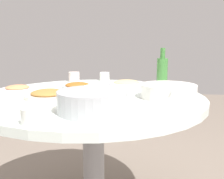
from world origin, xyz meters
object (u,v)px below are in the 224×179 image
at_px(round_dining_table, 93,114).
at_px(tea_cup_far, 32,116).
at_px(dish_tofu_braise, 48,94).
at_px(green_bottle, 162,71).
at_px(dish_stirfry, 77,86).
at_px(tea_cup_side, 74,77).
at_px(dish_noodles, 126,84).
at_px(soup_bowl, 168,92).
at_px(rice_bowl, 92,101).
at_px(dish_shrimp, 18,89).
at_px(tea_cup_near, 105,77).

distance_m(round_dining_table, tea_cup_far, 0.55).
relative_size(dish_tofu_braise, tea_cup_far, 3.02).
height_order(green_bottle, tea_cup_far, green_bottle).
distance_m(dish_stirfry, tea_cup_side, 0.31).
distance_m(round_dining_table, green_bottle, 0.53).
distance_m(round_dining_table, dish_stirfry, 0.24).
bearing_deg(dish_noodles, green_bottle, -178.72).
height_order(round_dining_table, tea_cup_side, tea_cup_side).
relative_size(dish_noodles, dish_stirfry, 1.24).
height_order(round_dining_table, tea_cup_far, tea_cup_far).
xyz_separation_m(round_dining_table, dish_noodles, (-0.17, -0.29, 0.12)).
bearing_deg(tea_cup_side, soup_bowl, 140.43).
bearing_deg(soup_bowl, round_dining_table, -5.40).
bearing_deg(tea_cup_side, rice_bowl, 108.41).
xyz_separation_m(round_dining_table, dish_shrimp, (0.45, -0.07, 0.12)).
bearing_deg(tea_cup_side, dish_stirfry, 107.19).
distance_m(round_dining_table, soup_bowl, 0.42).
bearing_deg(dish_tofu_braise, soup_bowl, -174.57).
distance_m(green_bottle, tea_cup_far, 0.96).
height_order(dish_stirfry, tea_cup_near, tea_cup_near).
bearing_deg(soup_bowl, dish_shrimp, -7.12).
distance_m(rice_bowl, dish_noodles, 0.64).
distance_m(soup_bowl, dish_stirfry, 0.56).
height_order(rice_bowl, dish_tofu_braise, rice_bowl).
bearing_deg(soup_bowl, rice_bowl, 42.00).
xyz_separation_m(soup_bowl, dish_stirfry, (0.52, -0.21, -0.02)).
bearing_deg(round_dining_table, green_bottle, -143.23).
bearing_deg(soup_bowl, tea_cup_far, 42.62).
height_order(dish_stirfry, dish_shrimp, dish_stirfry).
distance_m(tea_cup_near, tea_cup_side, 0.23).
relative_size(dish_noodles, tea_cup_near, 3.34).
xyz_separation_m(soup_bowl, tea_cup_far, (0.52, 0.48, -0.00)).
bearing_deg(green_bottle, dish_tofu_braise, 32.66).
height_order(soup_bowl, dish_shrimp, soup_bowl).
bearing_deg(rice_bowl, dish_tofu_braise, -42.66).
distance_m(round_dining_table, rice_bowl, 0.38).
relative_size(soup_bowl, dish_shrimp, 1.60).
distance_m(dish_shrimp, tea_cup_far, 0.67).
height_order(dish_shrimp, dish_tofu_braise, dish_tofu_braise).
relative_size(tea_cup_near, tea_cup_side, 0.91).
bearing_deg(dish_stirfry, soup_bowl, 158.12).
bearing_deg(dish_noodles, tea_cup_near, -54.96).
bearing_deg(dish_tofu_braise, tea_cup_side, -89.97).
height_order(round_dining_table, dish_tofu_braise, dish_tofu_braise).
bearing_deg(tea_cup_near, rice_bowl, 93.31).
relative_size(round_dining_table, tea_cup_far, 15.03).
relative_size(green_bottle, tea_cup_near, 3.45).
distance_m(dish_noodles, dish_tofu_braise, 0.54).
relative_size(round_dining_table, rice_bowl, 4.20).
distance_m(rice_bowl, tea_cup_side, 0.85).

